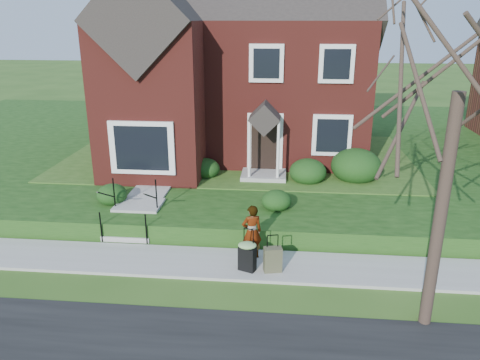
# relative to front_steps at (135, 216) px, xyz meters

# --- Properties ---
(ground) EXTENTS (120.00, 120.00, 0.00)m
(ground) POSITION_rel_front_steps_xyz_m (2.50, -1.84, -0.47)
(ground) COLOR #2D5119
(ground) RESTS_ON ground
(sidewalk) EXTENTS (60.00, 1.60, 0.08)m
(sidewalk) POSITION_rel_front_steps_xyz_m (2.50, -1.84, -0.43)
(sidewalk) COLOR #9E9B93
(sidewalk) RESTS_ON ground
(terrace) EXTENTS (44.00, 20.00, 0.60)m
(terrace) POSITION_rel_front_steps_xyz_m (6.50, 9.06, -0.17)
(terrace) COLOR #163C10
(terrace) RESTS_ON ground
(walkway) EXTENTS (1.20, 6.00, 0.06)m
(walkway) POSITION_rel_front_steps_xyz_m (0.00, 3.16, 0.16)
(walkway) COLOR #9E9B93
(walkway) RESTS_ON terrace
(main_house) EXTENTS (10.40, 10.20, 9.40)m
(main_house) POSITION_rel_front_steps_xyz_m (2.29, 7.76, 4.79)
(main_house) COLOR maroon
(main_house) RESTS_ON terrace
(front_steps) EXTENTS (1.40, 2.02, 1.50)m
(front_steps) POSITION_rel_front_steps_xyz_m (0.00, 0.00, 0.00)
(front_steps) COLOR #9E9B93
(front_steps) RESTS_ON ground
(foundation_shrubs) EXTENTS (10.32, 4.40, 1.25)m
(foundation_shrubs) POSITION_rel_front_steps_xyz_m (3.58, 3.22, 0.64)
(foundation_shrubs) COLOR black
(foundation_shrubs) RESTS_ON terrace
(woman) EXTENTS (0.63, 0.53, 1.48)m
(woman) POSITION_rel_front_steps_xyz_m (3.63, -1.50, 0.35)
(woman) COLOR #999999
(woman) RESTS_ON sidewalk
(suitcase_black) EXTENTS (0.57, 0.52, 1.12)m
(suitcase_black) POSITION_rel_front_steps_xyz_m (3.57, -2.17, 0.04)
(suitcase_black) COLOR black
(suitcase_black) RESTS_ON sidewalk
(suitcase_olive) EXTENTS (0.49, 0.34, 0.97)m
(suitcase_olive) POSITION_rel_front_steps_xyz_m (4.21, -2.16, -0.07)
(suitcase_olive) COLOR #4A4A31
(suitcase_olive) RESTS_ON sidewalk
(tree_verge) EXTENTS (5.31, 5.31, 7.58)m
(tree_verge) POSITION_rel_front_steps_xyz_m (7.46, -3.83, 4.82)
(tree_verge) COLOR #4B3A2D
(tree_verge) RESTS_ON ground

